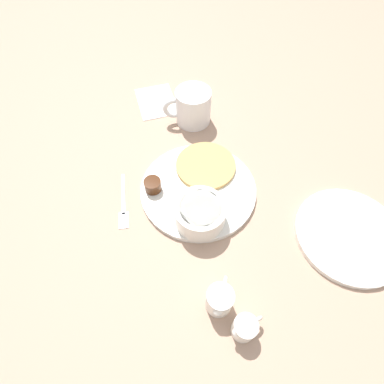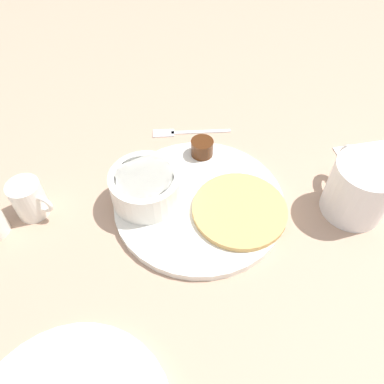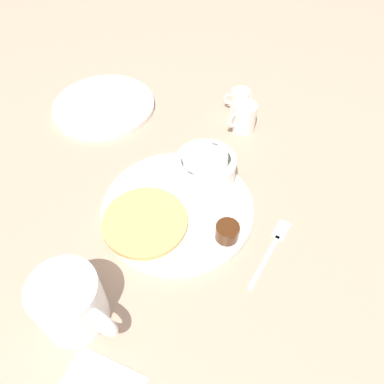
{
  "view_description": "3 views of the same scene",
  "coord_description": "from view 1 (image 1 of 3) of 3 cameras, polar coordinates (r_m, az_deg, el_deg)",
  "views": [
    {
      "loc": [
        0.37,
        -0.09,
        0.56
      ],
      "look_at": [
        0.02,
        -0.02,
        0.02
      ],
      "focal_mm": 28.0,
      "sensor_mm": 36.0,
      "label": 1
    },
    {
      "loc": [
        0.05,
        0.35,
        0.45
      ],
      "look_at": [
        0.01,
        -0.0,
        0.03
      ],
      "focal_mm": 35.0,
      "sensor_mm": 36.0,
      "label": 2
    },
    {
      "loc": [
        -0.33,
        -0.2,
        0.52
      ],
      "look_at": [
        0.02,
        -0.02,
        0.04
      ],
      "focal_mm": 35.0,
      "sensor_mm": 36.0,
      "label": 3
    }
  ],
  "objects": [
    {
      "name": "ground_plane",
      "position": [
        0.68,
        1.2,
        0.24
      ],
      "size": [
        4.0,
        4.0,
        0.0
      ],
      "primitive_type": "plane",
      "color": "tan"
    },
    {
      "name": "plate",
      "position": [
        0.67,
        1.21,
        0.52
      ],
      "size": [
        0.26,
        0.26,
        0.01
      ],
      "color": "white",
      "rests_on": "ground_plane"
    },
    {
      "name": "pancake_stack",
      "position": [
        0.7,
        2.63,
        5.08
      ],
      "size": [
        0.14,
        0.14,
        0.01
      ],
      "color": "tan",
      "rests_on": "plate"
    },
    {
      "name": "bowl",
      "position": [
        0.61,
        1.54,
        -4.0
      ],
      "size": [
        0.1,
        0.1,
        0.05
      ],
      "color": "white",
      "rests_on": "plate"
    },
    {
      "name": "syrup_cup",
      "position": [
        0.66,
        -7.49,
        1.29
      ],
      "size": [
        0.04,
        0.04,
        0.03
      ],
      "color": "#47230F",
      "rests_on": "plate"
    },
    {
      "name": "butter_ramekin",
      "position": [
        0.61,
        0.11,
        -6.07
      ],
      "size": [
        0.04,
        0.04,
        0.04
      ],
      "color": "white",
      "rests_on": "plate"
    },
    {
      "name": "coffee_mug",
      "position": [
        0.8,
        0.03,
        15.91
      ],
      "size": [
        0.09,
        0.12,
        0.09
      ],
      "color": "white",
      "rests_on": "ground_plane"
    },
    {
      "name": "creamer_pitcher_near",
      "position": [
        0.55,
        5.26,
        -19.73
      ],
      "size": [
        0.07,
        0.05,
        0.06
      ],
      "color": "white",
      "rests_on": "ground_plane"
    },
    {
      "name": "creamer_pitcher_far",
      "position": [
        0.55,
        9.99,
        -24.11
      ],
      "size": [
        0.04,
        0.06,
        0.05
      ],
      "color": "white",
      "rests_on": "ground_plane"
    },
    {
      "name": "fork",
      "position": [
        0.67,
        -12.94,
        -2.7
      ],
      "size": [
        0.14,
        0.02,
        0.0
      ],
      "color": "silver",
      "rests_on": "ground_plane"
    },
    {
      "name": "napkin",
      "position": [
        0.89,
        -6.79,
        16.82
      ],
      "size": [
        0.14,
        0.11,
        0.0
      ],
      "color": "white",
      "rests_on": "ground_plane"
    },
    {
      "name": "far_plate",
      "position": [
        0.7,
        27.8,
        -7.22
      ],
      "size": [
        0.22,
        0.22,
        0.01
      ],
      "color": "white",
      "rests_on": "ground_plane"
    }
  ]
}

